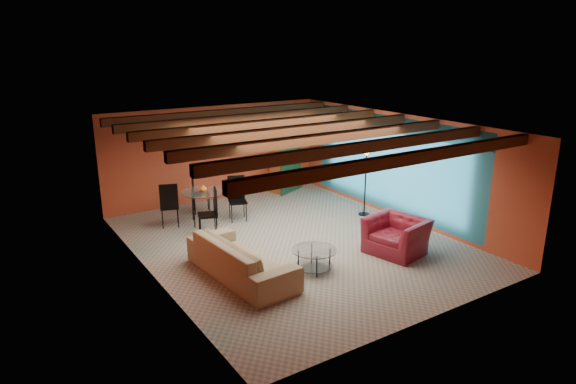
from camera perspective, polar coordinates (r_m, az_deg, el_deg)
room at (r=11.00m, az=0.25°, el=5.94°), size 6.52×8.01×2.71m
sofa at (r=9.87m, az=-5.30°, el=-7.44°), size 1.23×2.70×0.77m
armchair at (r=11.15m, az=12.17°, el=-4.84°), size 1.29×1.40×0.78m
coffee_table at (r=10.15m, az=2.97°, el=-7.65°), size 1.13×1.13×0.46m
dining_table at (r=12.79m, az=-9.48°, el=-1.04°), size 2.78×2.78×1.14m
armoire at (r=15.41m, az=-0.18°, el=3.61°), size 1.19×0.92×1.87m
floor_lamp at (r=13.27m, az=8.75°, el=1.17°), size 0.46×0.46×1.82m
ceiling_fan at (r=10.91m, az=0.57°, el=5.85°), size 1.50×1.50×0.44m
painting at (r=14.11m, az=-11.46°, el=5.04°), size 1.05×0.03×0.65m
potted_plant at (r=15.20m, az=-0.18°, el=7.90°), size 0.42×0.37×0.46m
vase at (r=12.60m, az=-9.62°, el=1.84°), size 0.19×0.19×0.19m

